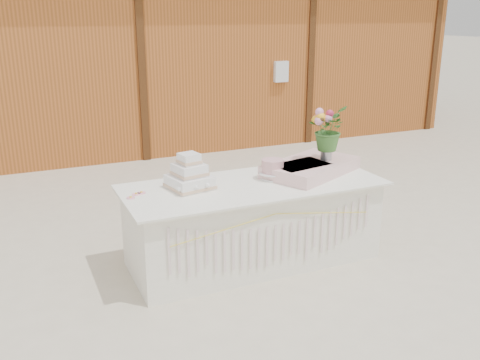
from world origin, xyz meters
The scene contains 9 objects.
ground centered at (0.00, 0.00, 0.00)m, with size 80.00×80.00×0.00m, color beige.
barn centered at (-0.01, 5.99, 1.68)m, with size 12.60×4.60×3.30m.
cake_table centered at (0.00, 0.00, 0.39)m, with size 2.40×1.00×0.77m.
wedding_cake centered at (-0.57, 0.11, 0.88)m, with size 0.42×0.42×0.32m.
pink_cake_stand centered at (0.23, 0.06, 0.88)m, with size 0.26×0.26×0.19m.
satin_runner centered at (0.65, 0.07, 0.83)m, with size 0.96×0.55×0.12m, color beige.
flower_vase centered at (0.82, 0.06, 0.96)m, with size 0.11×0.11×0.15m, color #A7A6AB.
bouquet centered at (0.82, 0.06, 1.25)m, with size 0.38×0.33×0.42m, color #396B2A.
loose_flowers centered at (-1.05, 0.03, 0.78)m, with size 0.14×0.35×0.02m, color pink, non-canonical shape.
Camera 1 is at (-2.01, -4.20, 2.28)m, focal length 40.00 mm.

